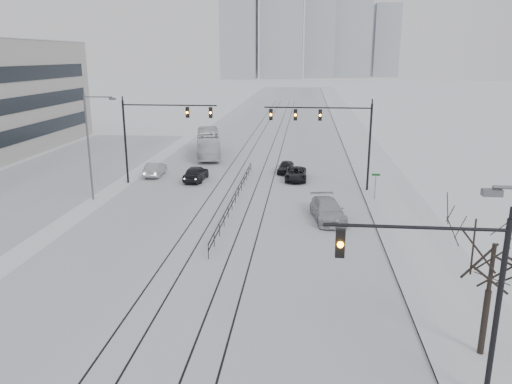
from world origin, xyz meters
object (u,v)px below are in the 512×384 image
Objects in this scene: sedan_nb_front at (296,174)px; sedan_nb_far at (286,167)px; sedan_sb_inner at (196,173)px; traffic_mast_near at (451,286)px; sedan_sb_outer at (155,169)px; sedan_nb_right at (328,210)px; box_truck at (208,143)px; bare_tree at (493,256)px.

sedan_nb_front is 3.36m from sedan_nb_far.
traffic_mast_near is at bearing 119.51° from sedan_sb_inner.
sedan_sb_outer reaches higher than sedan_nb_front.
traffic_mast_near reaches higher than sedan_nb_right.
sedan_sb_outer is 13.68m from sedan_nb_far.
sedan_nb_far is at bearing -169.63° from sedan_sb_outer.
sedan_nb_right reaches higher than sedan_sb_outer.
sedan_nb_front is 0.40× the size of box_truck.
sedan_sb_inner is 1.24× the size of sedan_nb_far.
sedan_nb_front reaches higher than sedan_nb_far.
sedan_nb_far is (-7.05, 35.86, -3.94)m from traffic_mast_near.
sedan_sb_outer reaches higher than sedan_nb_far.
sedan_sb_outer is 11.58m from box_truck.
sedan_sb_outer is 0.93× the size of sedan_nb_front.
sedan_nb_right reaches higher than sedan_sb_inner.
bare_tree is 1.36× the size of sedan_sb_inner.
bare_tree is at bearing -67.84° from sedan_nb_far.
sedan_nb_front is at bearing 122.69° from box_truck.
sedan_nb_front is (-8.32, 29.70, -3.86)m from bare_tree.
box_truck reaches higher than sedan_nb_front.
sedan_sb_inner reaches higher than sedan_nb_far.
traffic_mast_near is 39.10m from sedan_sb_outer.
traffic_mast_near is 0.62× the size of box_truck.
sedan_nb_right is (-5.63, 17.34, -3.72)m from bare_tree.
sedan_sb_outer is at bearing 134.17° from sedan_nb_right.
sedan_sb_outer is 1.17× the size of sedan_nb_far.
sedan_sb_outer is 21.45m from sedan_nb_right.
bare_tree is 1.44× the size of sedan_sb_outer.
traffic_mast_near reaches higher than sedan_sb_outer.
sedan_sb_outer is 14.55m from sedan_nb_front.
traffic_mast_near is at bearing -90.33° from sedan_nb_right.
traffic_mast_near reaches higher than bare_tree.
sedan_nb_front is 12.65m from sedan_nb_right.
sedan_nb_front is (-5.91, 32.70, -3.93)m from traffic_mast_near.
bare_tree is 45.55m from box_truck.
box_truck reaches higher than sedan_nb_far.
bare_tree is 18.60m from sedan_nb_right.
sedan_nb_right is 15.98m from sedan_nb_far.
sedan_sb_inner is 16.78m from sedan_nb_right.
sedan_sb_inner is at bearing 159.05° from sedan_sb_outer.
sedan_nb_right is at bearing -70.02° from sedan_nb_far.
sedan_nb_right is at bearing 142.23° from sedan_sb_outer.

